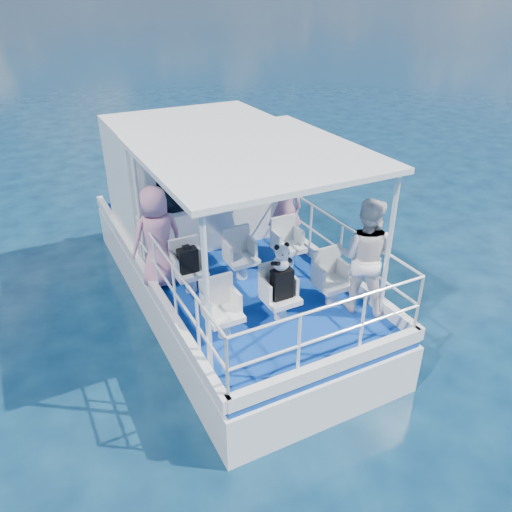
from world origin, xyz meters
The scene contains 20 objects.
ground centered at (0.00, 0.00, 0.00)m, with size 2000.00×2000.00×0.00m, color #072039.
hull centered at (0.00, 1.00, 0.00)m, with size 3.00×7.00×1.60m, color white.
deck centered at (0.00, 1.00, 0.85)m, with size 2.90×6.90×0.10m, color navy.
cabin centered at (0.00, 2.30, 2.00)m, with size 2.85×2.00×2.20m, color white.
canopy centered at (0.00, -0.20, 3.14)m, with size 3.00×3.20×0.08m, color white.
canopy_posts centered at (0.00, -0.25, 2.00)m, with size 2.77×2.97×2.20m.
railings centered at (0.00, -0.58, 1.40)m, with size 2.84×3.59×1.00m, color white, non-canonical shape.
seat_port_fwd centered at (-0.90, 0.20, 1.09)m, with size 0.48×0.46×0.38m, color silver.
seat_center_fwd centered at (0.00, 0.20, 1.09)m, with size 0.48×0.46×0.38m, color silver.
seat_stbd_fwd centered at (0.90, 0.20, 1.09)m, with size 0.48×0.46×0.38m, color silver.
seat_port_aft centered at (-0.90, -1.10, 1.09)m, with size 0.48×0.46×0.38m, color silver.
seat_center_aft centered at (0.00, -1.10, 1.09)m, with size 0.48×0.46×0.38m, color silver.
seat_stbd_aft centered at (0.90, -1.10, 1.09)m, with size 0.48×0.46×0.38m, color silver.
passenger_port_fwd centered at (-1.25, 0.63, 1.74)m, with size 0.62×0.45×1.67m, color pink.
passenger_stbd_fwd centered at (1.09, 0.69, 1.75)m, with size 0.62×0.41×1.70m, color #C47F9B.
passenger_stbd_aft centered at (1.20, -1.40, 1.79)m, with size 0.86×0.67×1.77m, color white.
backpack_port centered at (-0.93, 0.17, 1.48)m, with size 0.30×0.17×0.40m, color black.
backpack_center centered at (0.00, -1.12, 1.51)m, with size 0.30×0.17×0.45m, color black.
compact_camera centered at (-0.95, 0.16, 1.71)m, with size 0.11×0.07×0.07m, color black.
panda centered at (-0.01, -1.11, 1.93)m, with size 0.26×0.22×0.40m, color white, non-canonical shape.
Camera 1 is at (-3.05, -6.27, 5.24)m, focal length 35.00 mm.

